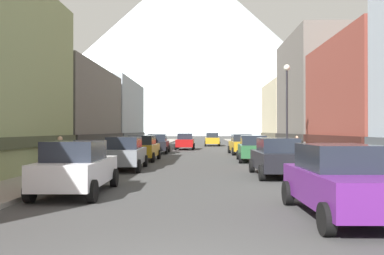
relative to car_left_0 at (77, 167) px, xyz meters
name	(u,v)px	position (x,y,z in m)	size (l,w,h in m)	color
sidewalk_left	(138,150)	(-2.45, 27.11, -0.82)	(2.50, 100.00, 0.15)	gray
sidewalk_right	(261,150)	(10.05, 27.11, -0.82)	(2.50, 100.00, 0.15)	gray
storefront_left_2	(59,114)	(-7.23, 17.84, 2.52)	(7.35, 13.52, 7.10)	#66605B
storefront_left_3	(96,116)	(-8.13, 31.97, 2.84)	(9.16, 13.70, 7.77)	#99A5B2
storefront_right_2	(347,98)	(16.15, 19.99, 3.90)	(10.01, 10.13, 9.93)	#66605B
storefront_right_3	(313,117)	(16.17, 30.17, 2.62)	(10.04, 9.46, 7.31)	beige
car_left_0	(77,167)	(0.00, 0.00, 0.00)	(2.19, 4.46, 1.78)	silver
car_left_1	(125,153)	(0.00, 8.02, 0.00)	(2.21, 4.47, 1.78)	slate
car_left_2	(143,148)	(0.00, 14.29, 0.00)	(2.09, 4.42, 1.78)	#B28419
car_left_3	(158,144)	(0.00, 23.02, 0.00)	(2.16, 4.45, 1.78)	black
car_right_0	(341,181)	(7.60, -3.29, 0.00)	(2.14, 4.44, 1.78)	#591E72
car_right_1	(277,157)	(7.60, 5.16, 0.00)	(2.09, 4.41, 1.78)	black
car_right_2	(253,148)	(7.60, 13.89, 0.00)	(2.22, 4.47, 1.78)	#265933
car_right_3	(241,144)	(7.60, 22.02, 0.00)	(2.21, 4.47, 1.78)	#B28419
car_driving_0	(212,139)	(5.40, 40.35, 0.00)	(2.06, 4.40, 1.78)	#B28419
car_driving_1	(185,141)	(2.20, 30.23, 0.00)	(2.06, 4.40, 1.78)	#9E1111
potted_plant_1	(60,159)	(-3.20, 7.12, -0.27)	(0.55, 0.55, 0.91)	gray
pedestrian_0	(60,156)	(-2.45, 5.10, 0.04)	(0.36, 0.36, 1.70)	brown
pedestrian_1	(297,150)	(10.05, 11.71, 0.00)	(0.36, 0.36, 1.64)	brown
streetlamp_right	(287,99)	(9.15, 10.28, 3.09)	(0.36, 0.36, 5.86)	black
mountain_backdrop	(190,46)	(-5.09, 252.11, 58.47)	(239.11, 239.11, 118.75)	silver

